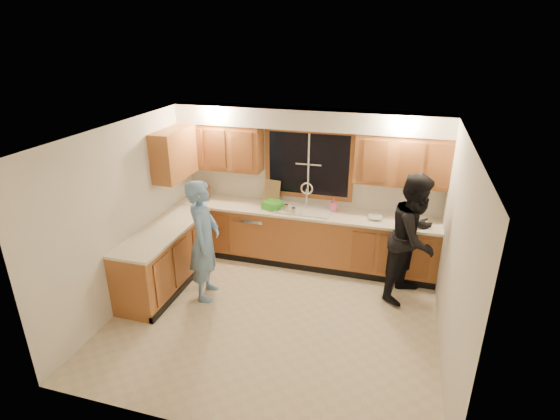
# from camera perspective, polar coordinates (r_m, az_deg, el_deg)

# --- Properties ---
(floor) EXTENTS (4.20, 4.20, 0.00)m
(floor) POSITION_cam_1_polar(r_m,az_deg,el_deg) (6.05, -0.67, -13.79)
(floor) COLOR beige
(floor) RESTS_ON ground
(ceiling) EXTENTS (4.20, 4.20, 0.00)m
(ceiling) POSITION_cam_1_polar(r_m,az_deg,el_deg) (5.00, -0.80, 10.00)
(ceiling) COLOR white
(wall_back) EXTENTS (4.20, 0.00, 4.20)m
(wall_back) POSITION_cam_1_polar(r_m,az_deg,el_deg) (7.11, 3.71, 3.31)
(wall_back) COLOR white
(wall_back) RESTS_ON ground
(wall_left) EXTENTS (0.00, 3.80, 3.80)m
(wall_left) POSITION_cam_1_polar(r_m,az_deg,el_deg) (6.29, -19.36, -0.59)
(wall_left) COLOR white
(wall_left) RESTS_ON ground
(wall_right) EXTENTS (0.00, 3.80, 3.80)m
(wall_right) POSITION_cam_1_polar(r_m,az_deg,el_deg) (5.26, 21.85, -5.57)
(wall_right) COLOR white
(wall_right) RESTS_ON ground
(base_cabinets_back) EXTENTS (4.20, 0.60, 0.88)m
(base_cabinets_back) POSITION_cam_1_polar(r_m,az_deg,el_deg) (7.15, 3.02, -3.59)
(base_cabinets_back) COLOR #AB6431
(base_cabinets_back) RESTS_ON ground
(base_cabinets_left) EXTENTS (0.60, 1.90, 0.88)m
(base_cabinets_left) POSITION_cam_1_polar(r_m,az_deg,el_deg) (6.74, -14.70, -6.10)
(base_cabinets_left) COLOR #AB6431
(base_cabinets_left) RESTS_ON ground
(countertop_back) EXTENTS (4.20, 0.63, 0.04)m
(countertop_back) POSITION_cam_1_polar(r_m,az_deg,el_deg) (6.95, 3.06, -0.23)
(countertop_back) COLOR #F5EACE
(countertop_back) RESTS_ON base_cabinets_back
(countertop_left) EXTENTS (0.63, 1.90, 0.04)m
(countertop_left) POSITION_cam_1_polar(r_m,az_deg,el_deg) (6.53, -14.98, -2.57)
(countertop_left) COLOR #F5EACE
(countertop_left) RESTS_ON base_cabinets_left
(upper_cabinets_left) EXTENTS (1.35, 0.33, 0.75)m
(upper_cabinets_left) POSITION_cam_1_polar(r_m,az_deg,el_deg) (7.22, -7.68, 8.22)
(upper_cabinets_left) COLOR #AB6431
(upper_cabinets_left) RESTS_ON wall_back
(upper_cabinets_right) EXTENTS (1.35, 0.33, 0.75)m
(upper_cabinets_right) POSITION_cam_1_polar(r_m,az_deg,el_deg) (6.64, 15.67, 6.31)
(upper_cabinets_right) COLOR #AB6431
(upper_cabinets_right) RESTS_ON wall_back
(upper_cabinets_return) EXTENTS (0.33, 0.90, 0.75)m
(upper_cabinets_return) POSITION_cam_1_polar(r_m,az_deg,el_deg) (6.92, -13.62, 7.15)
(upper_cabinets_return) COLOR #AB6431
(upper_cabinets_return) RESTS_ON wall_left
(soffit) EXTENTS (4.20, 0.35, 0.30)m
(soffit) POSITION_cam_1_polar(r_m,az_deg,el_deg) (6.66, 3.61, 11.80)
(soffit) COLOR silver
(soffit) RESTS_ON wall_back
(window_frame) EXTENTS (1.44, 0.03, 1.14)m
(window_frame) POSITION_cam_1_polar(r_m,az_deg,el_deg) (7.00, 3.76, 5.99)
(window_frame) COLOR black
(window_frame) RESTS_ON wall_back
(sink) EXTENTS (0.86, 0.52, 0.57)m
(sink) POSITION_cam_1_polar(r_m,az_deg,el_deg) (6.98, 3.10, -0.44)
(sink) COLOR silver
(sink) RESTS_ON countertop_back
(dishwasher) EXTENTS (0.60, 0.56, 0.82)m
(dishwasher) POSITION_cam_1_polar(r_m,az_deg,el_deg) (7.37, -3.45, -3.02)
(dishwasher) COLOR white
(dishwasher) RESTS_ON floor
(stove) EXTENTS (0.58, 0.75, 0.90)m
(stove) POSITION_cam_1_polar(r_m,az_deg,el_deg) (6.32, -17.29, -8.33)
(stove) COLOR white
(stove) RESTS_ON floor
(man) EXTENTS (0.54, 0.71, 1.75)m
(man) POSITION_cam_1_polar(r_m,az_deg,el_deg) (6.15, -9.87, -3.95)
(man) COLOR #6995C6
(man) RESTS_ON floor
(woman) EXTENTS (1.01, 1.10, 1.84)m
(woman) POSITION_cam_1_polar(r_m,az_deg,el_deg) (6.32, 17.12, -3.49)
(woman) COLOR black
(woman) RESTS_ON floor
(knife_block) EXTENTS (0.15, 0.15, 0.21)m
(knife_block) POSITION_cam_1_polar(r_m,az_deg,el_deg) (7.54, -9.62, 2.34)
(knife_block) COLOR #975529
(knife_block) RESTS_ON countertop_back
(cutting_board) EXTENTS (0.29, 0.14, 0.37)m
(cutting_board) POSITION_cam_1_polar(r_m,az_deg,el_deg) (7.23, -1.03, 2.47)
(cutting_board) COLOR tan
(cutting_board) RESTS_ON countertop_back
(dish_crate) EXTENTS (0.34, 0.33, 0.13)m
(dish_crate) POSITION_cam_1_polar(r_m,az_deg,el_deg) (6.98, -0.98, 0.65)
(dish_crate) COLOR #339025
(dish_crate) RESTS_ON countertop_back
(soap_bottle) EXTENTS (0.09, 0.10, 0.21)m
(soap_bottle) POSITION_cam_1_polar(r_m,az_deg,el_deg) (6.95, 7.03, 0.72)
(soap_bottle) COLOR pink
(soap_bottle) RESTS_ON countertop_back
(bowl) EXTENTS (0.24, 0.24, 0.05)m
(bowl) POSITION_cam_1_polar(r_m,az_deg,el_deg) (6.76, 12.34, -1.00)
(bowl) COLOR silver
(bowl) RESTS_ON countertop_back
(can_left) EXTENTS (0.09, 0.09, 0.13)m
(can_left) POSITION_cam_1_polar(r_m,az_deg,el_deg) (6.86, 0.79, 0.25)
(can_left) COLOR tan
(can_left) RESTS_ON countertop_back
(can_right) EXTENTS (0.07, 0.07, 0.11)m
(can_right) POSITION_cam_1_polar(r_m,az_deg,el_deg) (6.78, 1.78, -0.14)
(can_right) COLOR tan
(can_right) RESTS_ON countertop_back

